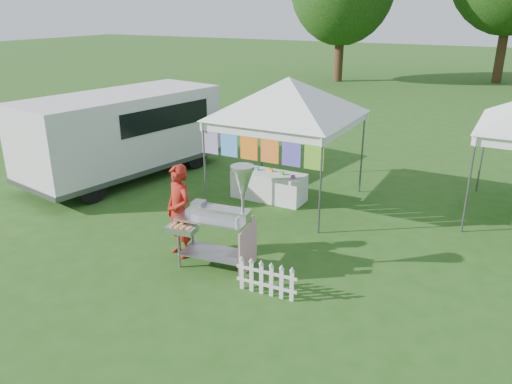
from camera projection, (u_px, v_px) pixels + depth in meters
The scene contains 7 objects.
ground at pixel (208, 259), 9.47m from camera, with size 120.00×120.00×0.00m, color #254F16.
canopy_main at pixel (289, 77), 11.30m from camera, with size 4.24×4.24×3.45m.
donut_cart at pixel (224, 209), 8.72m from camera, with size 1.43×1.14×1.98m.
vendor at pixel (179, 211), 9.32m from camera, with size 0.66×0.43×1.80m, color maroon.
cargo_van at pixel (127, 132), 13.72m from camera, with size 3.17×5.89×2.32m.
picket_fence at pixel (266, 280), 8.18m from camera, with size 1.08×0.08×0.56m.
display_table at pixel (269, 186), 12.29m from camera, with size 1.80×0.70×0.69m, color white.
Camera 1 is at (4.82, -6.97, 4.50)m, focal length 35.00 mm.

